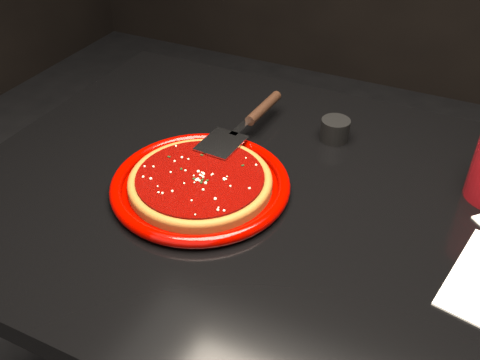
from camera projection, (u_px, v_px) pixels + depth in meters
The scene contains 9 objects.
table at pixel (296, 344), 1.11m from camera, with size 1.20×0.80×0.75m, color black.
plate at pixel (200, 184), 0.91m from camera, with size 0.31×0.31×0.02m, color #750200.
pizza_crust at pixel (200, 183), 0.90m from camera, with size 0.24×0.24×0.01m, color brown.
pizza_crust_rim at pixel (200, 180), 0.90m from camera, with size 0.24×0.24×0.02m, color brown.
pizza_sauce at pixel (200, 178), 0.90m from camera, with size 0.22×0.22×0.01m, color #650300.
parmesan_dusting at pixel (200, 175), 0.89m from camera, with size 0.21×0.21×0.01m, color beige, non-canonical shape.
basil_flecks at pixel (200, 175), 0.89m from camera, with size 0.19×0.19×0.00m, color black, non-canonical shape.
pizza_server at pixel (245, 123), 1.01m from camera, with size 0.08×0.29×0.02m, color #B7B9BE, non-canonical shape.
ramekin at pixel (335, 130), 1.03m from camera, with size 0.06×0.06×0.04m, color black.
Camera 1 is at (0.19, -0.66, 1.31)m, focal length 40.00 mm.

